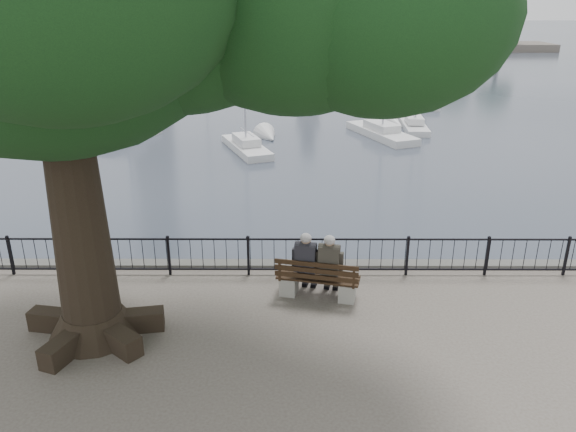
{
  "coord_description": "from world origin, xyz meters",
  "views": [
    {
      "loc": [
        0.04,
        -10.28,
        6.58
      ],
      "look_at": [
        0.0,
        2.5,
        1.6
      ],
      "focal_mm": 35.0,
      "sensor_mm": 36.0,
      "label": 1
    }
  ],
  "objects_px": {
    "bench": "(318,283)",
    "person_right": "(330,267)",
    "lion_monument": "(309,53)",
    "person_left": "(307,265)"
  },
  "relations": [
    {
      "from": "lion_monument",
      "to": "person_right",
      "type": "bearing_deg",
      "value": -91.22
    },
    {
      "from": "bench",
      "to": "person_right",
      "type": "bearing_deg",
      "value": 10.65
    },
    {
      "from": "person_left",
      "to": "person_right",
      "type": "height_order",
      "value": "same"
    },
    {
      "from": "lion_monument",
      "to": "person_left",
      "type": "bearing_deg",
      "value": -91.84
    },
    {
      "from": "person_left",
      "to": "lion_monument",
      "type": "relative_size",
      "value": 0.18
    },
    {
      "from": "bench",
      "to": "lion_monument",
      "type": "relative_size",
      "value": 0.22
    },
    {
      "from": "person_right",
      "to": "lion_monument",
      "type": "bearing_deg",
      "value": 88.78
    },
    {
      "from": "bench",
      "to": "person_right",
      "type": "xyz_separation_m",
      "value": [
        0.27,
        0.05,
        0.39
      ]
    },
    {
      "from": "person_right",
      "to": "person_left",
      "type": "bearing_deg",
      "value": 167.21
    },
    {
      "from": "bench",
      "to": "lion_monument",
      "type": "xyz_separation_m",
      "value": [
        1.3,
        48.57,
        0.93
      ]
    }
  ]
}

